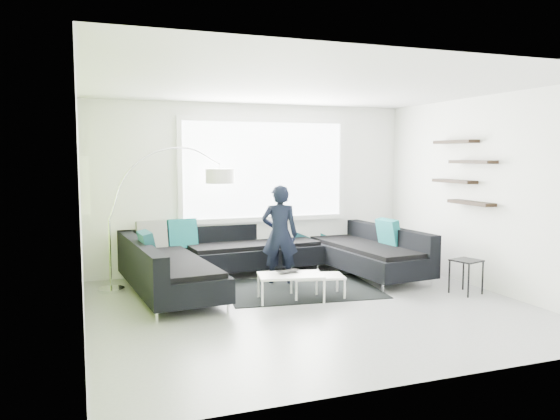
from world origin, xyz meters
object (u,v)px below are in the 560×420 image
object	(u,v)px
sectional_sofa	(274,257)
person	(280,235)
laptop	(291,272)
side_table	(466,277)
arc_lamp	(109,219)
coffee_table	(304,286)

from	to	relation	value
sectional_sofa	person	size ratio (longest dim) A/B	2.95
person	laptop	bearing A→B (deg)	100.71
side_table	person	xyz separation A→B (m)	(-2.25, 1.50, 0.51)
sectional_sofa	side_table	world-z (taller)	sectional_sofa
sectional_sofa	arc_lamp	xyz separation A→B (m)	(-2.36, 0.35, 0.64)
laptop	side_table	bearing A→B (deg)	-28.53
coffee_table	arc_lamp	xyz separation A→B (m)	(-2.44, 1.36, 0.86)
person	laptop	size ratio (longest dim) A/B	3.87
sectional_sofa	laptop	bearing A→B (deg)	-100.94
sectional_sofa	side_table	xyz separation A→B (m)	(2.33, -1.53, -0.16)
coffee_table	person	xyz separation A→B (m)	(0.00, 0.98, 0.57)
sectional_sofa	laptop	xyz separation A→B (m)	(-0.10, -0.98, -0.02)
sectional_sofa	arc_lamp	size ratio (longest dim) A/B	2.14
coffee_table	arc_lamp	world-z (taller)	arc_lamp
coffee_table	laptop	size ratio (longest dim) A/B	2.85
side_table	laptop	distance (m)	2.50
coffee_table	laptop	world-z (taller)	laptop
sectional_sofa	side_table	size ratio (longest dim) A/B	9.11
arc_lamp	side_table	size ratio (longest dim) A/B	4.26
sectional_sofa	laptop	world-z (taller)	sectional_sofa
arc_lamp	person	xyz separation A→B (m)	(2.44, -0.39, -0.29)
coffee_table	side_table	xyz separation A→B (m)	(2.25, -0.52, 0.06)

